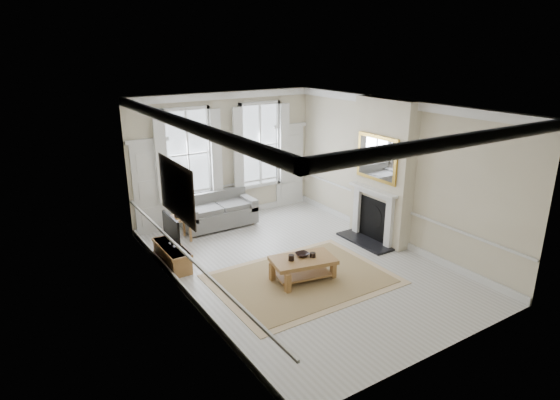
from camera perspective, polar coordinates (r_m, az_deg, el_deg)
floor at (r=10.20m, az=2.63°, el=-7.96°), size 7.20×7.20×0.00m
ceiling at (r=9.21m, az=2.94°, el=11.36°), size 7.20×7.20×0.00m
back_wall at (r=12.57m, az=-6.74°, el=5.29°), size 5.20×0.00×5.20m
left_wall at (r=8.41m, az=-11.88°, el=-1.63°), size 0.00×7.20×7.20m
right_wall at (r=11.21m, az=13.73°, el=3.28°), size 0.00×7.20×7.20m
window_left at (r=12.08m, az=-11.17°, el=5.50°), size 1.26×0.20×2.20m
window_right at (r=12.97m, az=-2.48°, el=6.70°), size 1.26×0.20×2.20m
door_left at (r=11.96m, az=-15.41°, el=1.33°), size 0.90×0.08×2.30m
door_right at (r=13.66m, az=1.18°, el=4.08°), size 0.90×0.08×2.30m
painting at (r=8.58m, az=-12.50°, el=1.20°), size 0.05×1.66×1.06m
chimney_breast at (r=11.23m, az=12.38°, el=3.39°), size 0.35×1.70×3.38m
hearth at (r=11.49m, az=10.29°, el=-4.98°), size 0.55×1.50×0.05m
fireplace at (r=11.36m, az=11.23°, el=-1.47°), size 0.21×1.45×1.33m
mirror at (r=11.00m, az=11.70°, el=5.01°), size 0.06×1.26×1.06m
sofa at (r=12.32m, az=-7.61°, el=-1.52°), size 1.88×0.91×0.87m
side_table at (r=11.48m, az=-12.30°, el=-2.56°), size 0.51×0.51×0.61m
rug at (r=9.62m, az=2.79°, el=-9.60°), size 3.50×2.60×0.02m
coffee_table at (r=9.45m, az=2.82°, el=-7.56°), size 1.38×0.98×0.47m
ceramic_pot_a at (r=9.30m, az=1.39°, el=-7.04°), size 0.12×0.12×0.12m
ceramic_pot_b at (r=9.46m, az=4.01°, el=-6.70°), size 0.12×0.12×0.09m
bowl at (r=9.50m, az=2.73°, el=-6.65°), size 0.28×0.28×0.07m
tv_stand at (r=10.35m, az=-12.99°, el=-6.64°), size 0.41×1.27×0.45m
tv at (r=10.11m, az=-13.12°, el=-3.42°), size 0.08×0.90×0.68m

